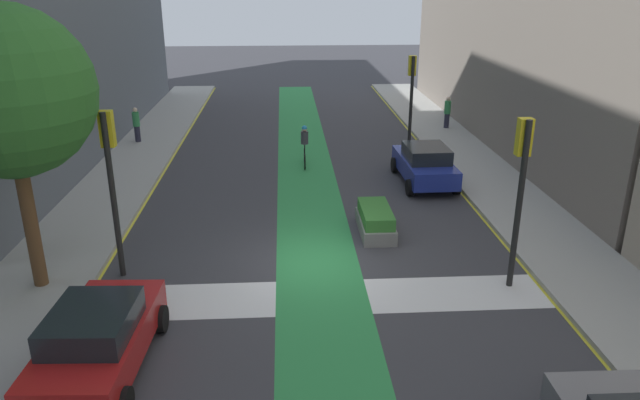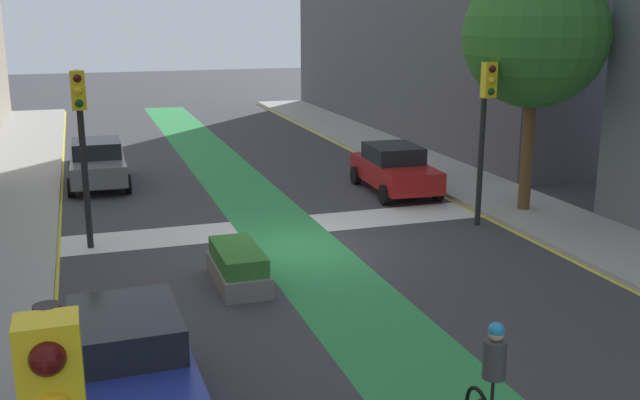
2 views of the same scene
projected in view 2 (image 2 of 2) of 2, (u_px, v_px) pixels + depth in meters
The scene contains 14 objects.
ground_plane at pixel (301, 247), 19.08m from camera, with size 120.00×120.00×0.00m, color #38383D.
bike_lane_paint at pixel (298, 247), 19.05m from camera, with size 2.40×60.00×0.01m, color #2D8C47.
crosswalk_band at pixel (281, 226), 20.92m from camera, with size 12.00×1.80×0.01m, color silver.
sidewalk_left at pixel (550, 220), 21.32m from camera, with size 3.00×60.00×0.15m, color #9E9E99.
curb_stripe_left at pixel (504, 227), 20.89m from camera, with size 0.16×60.00×0.01m, color yellow.
curb_stripe_right at pixel (56, 272), 17.27m from camera, with size 0.16×60.00×0.01m, color yellow.
traffic_signal_near_right at pixel (81, 126), 18.16m from camera, with size 0.35×0.52×4.53m.
traffic_signal_near_left at pixel (485, 113), 20.18m from camera, with size 0.35×0.52×4.59m.
car_grey_right_near at pixel (98, 163), 25.67m from camera, with size 2.07×4.22×1.57m.
car_red_left_near at pixel (395, 169), 24.74m from camera, with size 2.19×4.28×1.57m.
car_blue_right_far at pixel (128, 364), 11.04m from camera, with size 2.10×4.24×1.57m.
cyclist_in_lane at pixel (495, 384), 10.09m from camera, with size 0.32×1.73×1.86m.
street_tree_near at pixel (535, 36), 21.00m from camera, with size 4.15×4.15×7.18m.
median_planter at pixel (238, 267), 16.42m from camera, with size 1.03×2.37×0.85m.
Camera 2 is at (5.20, 17.43, 5.91)m, focal length 41.48 mm.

